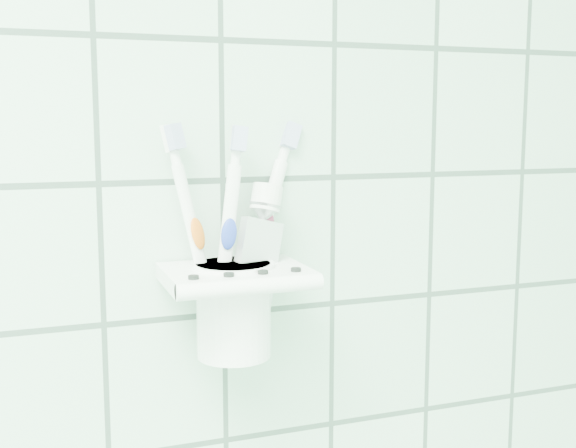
{
  "coord_description": "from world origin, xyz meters",
  "views": [
    {
      "loc": [
        0.49,
        0.56,
        1.43
      ],
      "look_at": [
        0.69,
        1.1,
        1.35
      ],
      "focal_mm": 45.0,
      "sensor_mm": 36.0,
      "label": 1
    }
  ],
  "objects_px": {
    "toothbrush_orange": "(214,236)",
    "cup": "(234,305)",
    "holder_bracket": "(235,277)",
    "toothbrush_blue": "(231,226)",
    "toothbrush_pink": "(219,234)",
    "toothpaste_tube": "(242,253)"
  },
  "relations": [
    {
      "from": "toothbrush_orange",
      "to": "cup",
      "type": "bearing_deg",
      "value": -13.24
    },
    {
      "from": "holder_bracket",
      "to": "toothbrush_orange",
      "type": "xyz_separation_m",
      "value": [
        -0.02,
        0.01,
        0.04
      ]
    },
    {
      "from": "holder_bracket",
      "to": "toothbrush_blue",
      "type": "relative_size",
      "value": 0.58
    },
    {
      "from": "holder_bracket",
      "to": "toothbrush_pink",
      "type": "xyz_separation_m",
      "value": [
        -0.01,
        0.01,
        0.04
      ]
    },
    {
      "from": "holder_bracket",
      "to": "toothbrush_orange",
      "type": "distance_m",
      "value": 0.04
    },
    {
      "from": "cup",
      "to": "toothbrush_blue",
      "type": "height_order",
      "value": "toothbrush_blue"
    },
    {
      "from": "toothbrush_orange",
      "to": "holder_bracket",
      "type": "bearing_deg",
      "value": -24.81
    },
    {
      "from": "holder_bracket",
      "to": "toothbrush_blue",
      "type": "xyz_separation_m",
      "value": [
        0.0,
        0.01,
        0.04
      ]
    },
    {
      "from": "toothbrush_blue",
      "to": "toothbrush_orange",
      "type": "height_order",
      "value": "toothbrush_blue"
    },
    {
      "from": "cup",
      "to": "toothbrush_pink",
      "type": "distance_m",
      "value": 0.06
    },
    {
      "from": "toothbrush_blue",
      "to": "toothpaste_tube",
      "type": "distance_m",
      "value": 0.03
    },
    {
      "from": "cup",
      "to": "toothbrush_blue",
      "type": "bearing_deg",
      "value": 85.46
    },
    {
      "from": "holder_bracket",
      "to": "toothbrush_orange",
      "type": "height_order",
      "value": "toothbrush_orange"
    },
    {
      "from": "toothbrush_pink",
      "to": "toothpaste_tube",
      "type": "height_order",
      "value": "toothbrush_pink"
    },
    {
      "from": "toothbrush_orange",
      "to": "toothpaste_tube",
      "type": "xyz_separation_m",
      "value": [
        0.02,
        -0.01,
        -0.01
      ]
    },
    {
      "from": "toothbrush_pink",
      "to": "toothbrush_orange",
      "type": "distance_m",
      "value": 0.0
    },
    {
      "from": "toothbrush_pink",
      "to": "toothbrush_blue",
      "type": "height_order",
      "value": "toothbrush_blue"
    },
    {
      "from": "holder_bracket",
      "to": "toothbrush_orange",
      "type": "relative_size",
      "value": 0.62
    },
    {
      "from": "cup",
      "to": "toothpaste_tube",
      "type": "height_order",
      "value": "toothpaste_tube"
    },
    {
      "from": "toothbrush_pink",
      "to": "toothbrush_orange",
      "type": "xyz_separation_m",
      "value": [
        -0.0,
        0.0,
        -0.0
      ]
    },
    {
      "from": "holder_bracket",
      "to": "toothbrush_pink",
      "type": "height_order",
      "value": "toothbrush_pink"
    },
    {
      "from": "holder_bracket",
      "to": "cup",
      "type": "distance_m",
      "value": 0.03
    }
  ]
}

